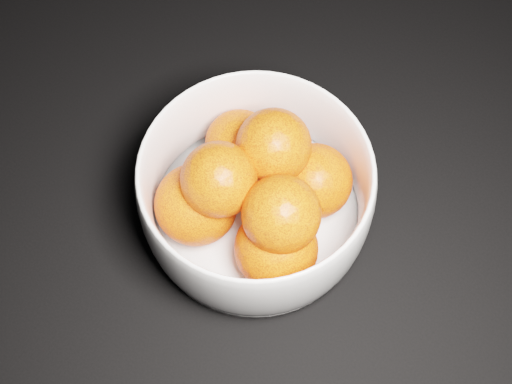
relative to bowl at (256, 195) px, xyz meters
The scene contains 2 objects.
bowl is the anchor object (origin of this frame).
orange_pile 0.01m from the bowl, 53.97° to the right, with size 0.16×0.15×0.11m.
Camera 1 is at (-0.08, -0.07, 0.61)m, focal length 50.00 mm.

